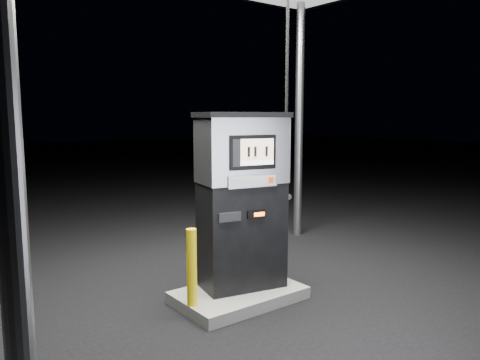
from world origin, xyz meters
TOP-DOWN VIEW (x-y plane):
  - ground at (0.00, 0.00)m, footprint 80.00×80.00m
  - pump_island at (0.00, 0.00)m, footprint 1.60×1.00m
  - fuel_dispenser at (0.12, 0.10)m, footprint 1.31×0.89m
  - bollard_left at (-0.74, -0.06)m, footprint 0.13×0.13m
  - bollard_right at (0.55, 0.04)m, footprint 0.13×0.13m

SIDE VIEW (x-z plane):
  - ground at x=0.00m, z-range 0.00..0.00m
  - pump_island at x=0.00m, z-range 0.00..0.15m
  - bollard_right at x=0.55m, z-range 0.15..0.98m
  - bollard_left at x=-0.74m, z-range 0.15..1.07m
  - fuel_dispenser at x=0.12m, z-range -1.04..3.66m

